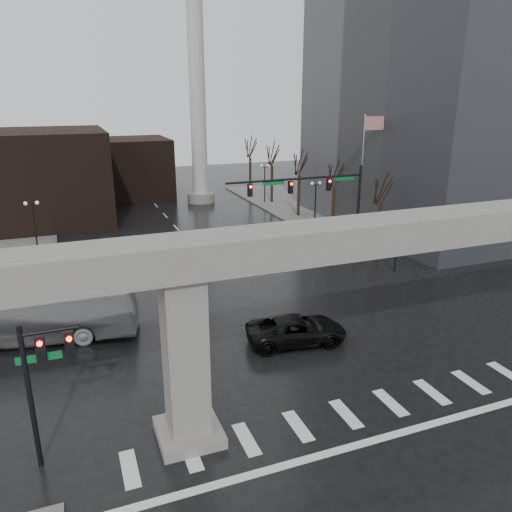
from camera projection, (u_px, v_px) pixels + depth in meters
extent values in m
plane|color=black|center=(335.00, 402.00, 23.43)|extent=(160.00, 160.00, 0.00)
cube|color=slate|center=(372.00, 205.00, 64.22)|extent=(28.00, 36.00, 0.15)
cube|color=gray|center=(344.00, 238.00, 20.93)|extent=(48.00, 2.20, 1.40)
cube|color=gray|center=(185.00, 361.00, 19.89)|extent=(1.60, 1.60, 7.30)
cube|color=gray|center=(189.00, 432.00, 20.95)|extent=(2.60, 2.60, 0.50)
cube|color=#5A595E|center=(461.00, 17.00, 49.51)|extent=(22.00, 26.00, 42.00)
cube|color=black|center=(31.00, 178.00, 54.27)|extent=(16.00, 14.00, 10.00)
cube|color=black|center=(131.00, 169.00, 67.56)|extent=(10.00, 10.00, 8.00)
cylinder|color=beige|center=(197.00, 82.00, 61.56)|extent=(2.00, 2.00, 30.00)
cylinder|color=gray|center=(201.00, 197.00, 66.05)|extent=(3.60, 3.60, 1.20)
cylinder|color=black|center=(358.00, 212.00, 43.23)|extent=(0.24, 0.24, 8.00)
cylinder|color=black|center=(296.00, 179.00, 40.17)|extent=(12.00, 0.18, 0.18)
cube|color=black|center=(329.00, 185.00, 41.40)|extent=(0.35, 0.30, 1.00)
cube|color=black|center=(291.00, 187.00, 40.20)|extent=(0.35, 0.30, 1.00)
cube|color=black|center=(250.00, 190.00, 39.00)|extent=(0.35, 0.30, 1.00)
sphere|color=#FF0C05|center=(330.00, 181.00, 41.15)|extent=(0.20, 0.20, 0.20)
cube|color=#0D602D|center=(345.00, 178.00, 41.78)|extent=(1.80, 0.05, 0.35)
cube|color=#0D602D|center=(274.00, 183.00, 39.55)|extent=(1.80, 0.05, 0.35)
cylinder|color=black|center=(30.00, 398.00, 18.55)|extent=(0.20, 0.20, 6.00)
cylinder|color=black|center=(50.00, 331.00, 18.08)|extent=(2.00, 0.14, 0.14)
cube|color=black|center=(41.00, 349.00, 18.14)|extent=(0.35, 0.30, 1.00)
cube|color=black|center=(70.00, 344.00, 18.49)|extent=(0.35, 0.30, 1.00)
cube|color=#0D602D|center=(39.00, 358.00, 18.22)|extent=(1.60, 0.05, 0.30)
cylinder|color=silver|center=(361.00, 181.00, 46.19)|extent=(0.12, 0.12, 12.00)
cube|color=#A81C11|center=(374.00, 123.00, 44.91)|extent=(2.00, 0.03, 1.20)
cylinder|color=black|center=(397.00, 243.00, 39.72)|extent=(0.14, 0.14, 4.80)
cube|color=black|center=(400.00, 214.00, 38.98)|extent=(0.90, 0.06, 0.06)
sphere|color=silver|center=(395.00, 212.00, 38.77)|extent=(0.32, 0.32, 0.32)
sphere|color=silver|center=(405.00, 211.00, 39.07)|extent=(0.32, 0.32, 0.32)
cylinder|color=black|center=(315.00, 207.00, 52.12)|extent=(0.14, 0.14, 4.80)
cube|color=black|center=(316.00, 185.00, 51.38)|extent=(0.90, 0.06, 0.06)
sphere|color=silver|center=(312.00, 183.00, 51.17)|extent=(0.32, 0.32, 0.32)
sphere|color=silver|center=(320.00, 183.00, 51.48)|extent=(0.32, 0.32, 0.32)
cylinder|color=black|center=(265.00, 185.00, 64.52)|extent=(0.14, 0.14, 4.80)
cube|color=black|center=(265.00, 167.00, 63.79)|extent=(0.90, 0.06, 0.06)
sphere|color=silver|center=(262.00, 166.00, 63.57)|extent=(0.32, 0.32, 0.32)
sphere|color=silver|center=(268.00, 165.00, 63.88)|extent=(0.32, 0.32, 0.32)
cylinder|color=black|center=(28.00, 289.00, 30.45)|extent=(0.14, 0.14, 4.80)
cube|color=black|center=(23.00, 253.00, 29.72)|extent=(0.90, 0.06, 0.06)
sphere|color=silver|center=(14.00, 250.00, 29.50)|extent=(0.32, 0.32, 0.32)
sphere|color=silver|center=(30.00, 249.00, 29.81)|extent=(0.32, 0.32, 0.32)
cylinder|color=black|center=(35.00, 232.00, 42.85)|extent=(0.14, 0.14, 4.80)
cube|color=black|center=(32.00, 205.00, 42.12)|extent=(0.90, 0.06, 0.06)
sphere|color=silver|center=(25.00, 203.00, 41.90)|extent=(0.32, 0.32, 0.32)
sphere|color=silver|center=(37.00, 203.00, 42.21)|extent=(0.32, 0.32, 0.32)
cylinder|color=black|center=(39.00, 201.00, 55.26)|extent=(0.14, 0.14, 4.80)
cube|color=black|center=(36.00, 180.00, 54.52)|extent=(0.90, 0.06, 0.06)
sphere|color=silver|center=(32.00, 178.00, 54.31)|extent=(0.32, 0.32, 0.32)
sphere|color=silver|center=(41.00, 178.00, 54.61)|extent=(0.32, 0.32, 0.32)
cylinder|color=black|center=(378.00, 231.00, 43.64)|extent=(0.34, 0.34, 4.55)
cylinder|color=black|center=(382.00, 189.00, 42.47)|extent=(0.12, 1.52, 2.98)
cylinder|color=black|center=(385.00, 191.00, 42.94)|extent=(0.83, 1.14, 2.51)
cylinder|color=black|center=(333.00, 211.00, 50.71)|extent=(0.34, 0.34, 4.66)
cylinder|color=black|center=(335.00, 174.00, 49.52)|extent=(0.12, 1.55, 3.05)
cylinder|color=black|center=(338.00, 175.00, 49.99)|extent=(0.85, 1.16, 2.57)
cylinder|color=black|center=(299.00, 196.00, 57.78)|extent=(0.34, 0.34, 4.76)
cylinder|color=black|center=(300.00, 162.00, 56.56)|extent=(0.12, 1.59, 3.11)
cylinder|color=black|center=(302.00, 164.00, 57.03)|extent=(0.86, 1.18, 2.62)
cylinder|color=black|center=(272.00, 184.00, 64.85)|extent=(0.34, 0.34, 4.87)
cylinder|color=black|center=(272.00, 153.00, 63.61)|extent=(0.12, 1.62, 3.18)
cylinder|color=black|center=(275.00, 155.00, 64.08)|extent=(0.88, 1.20, 2.68)
cylinder|color=black|center=(250.00, 175.00, 71.92)|extent=(0.34, 0.34, 4.97)
cylinder|color=black|center=(250.00, 146.00, 70.65)|extent=(0.12, 1.65, 3.25)
cylinder|color=black|center=(253.00, 148.00, 71.12)|extent=(0.89, 1.23, 2.74)
imported|color=black|center=(297.00, 330.00, 28.74)|extent=(6.11, 3.49, 1.61)
imported|color=#9FA0A4|center=(26.00, 312.00, 28.84)|extent=(12.82, 5.37, 3.48)
imported|color=black|center=(165.00, 253.00, 42.90)|extent=(2.24, 4.23, 1.37)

